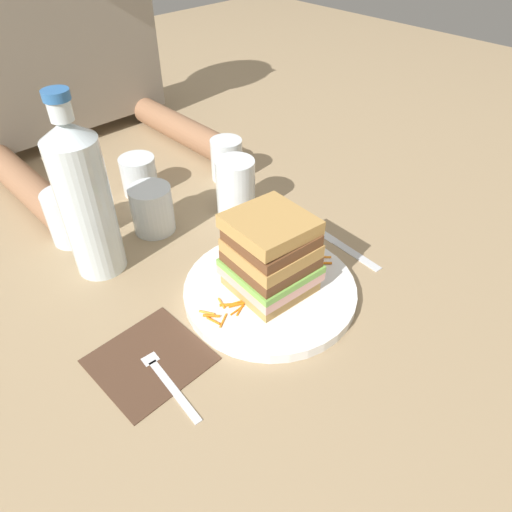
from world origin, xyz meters
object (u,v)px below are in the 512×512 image
object	(u,v)px
fork	(160,371)
water_bottle	(85,199)
empty_tumbler_0	(152,209)
juice_glass	(236,190)
empty_tumbler_1	(227,159)
main_plate	(270,290)
napkin_dark	(152,361)
empty_tumbler_2	(139,175)
knife	(336,241)
sandwich	(271,255)
diner_across	(39,13)
empty_tumbler_3	(68,217)

from	to	relation	value
fork	water_bottle	bearing A→B (deg)	77.26
fork	empty_tumbler_0	size ratio (longest dim) A/B	2.01
juice_glass	empty_tumbler_1	bearing A→B (deg)	56.62
empty_tumbler_0	main_plate	bearing A→B (deg)	-83.41
main_plate	water_bottle	distance (m)	0.30
water_bottle	fork	bearing A→B (deg)	-102.74
empty_tumbler_1	empty_tumbler_0	bearing A→B (deg)	-167.73
water_bottle	empty_tumbler_0	world-z (taller)	water_bottle
napkin_dark	empty_tumbler_0	distance (m)	0.29
juice_glass	empty_tumbler_2	size ratio (longest dim) A/B	1.41
napkin_dark	empty_tumbler_2	distance (m)	0.42
knife	napkin_dark	bearing A→B (deg)	179.17
main_plate	knife	size ratio (longest dim) A/B	1.27
napkin_dark	juice_glass	xyz separation A→B (m)	(0.31, 0.18, 0.04)
knife	water_bottle	xyz separation A→B (m)	(-0.32, 0.22, 0.12)
main_plate	empty_tumbler_2	xyz separation A→B (m)	(0.02, 0.38, 0.03)
water_bottle	napkin_dark	bearing A→B (deg)	-103.52
main_plate	napkin_dark	xyz separation A→B (m)	(-0.20, 0.02, -0.01)
sandwich	napkin_dark	xyz separation A→B (m)	(-0.20, 0.02, -0.07)
napkin_dark	empty_tumbler_2	size ratio (longest dim) A/B	1.83
sandwich	empty_tumbler_0	xyz separation A→B (m)	(-0.03, 0.25, -0.03)
sandwich	main_plate	bearing A→B (deg)	-107.64
empty_tumbler_2	juice_glass	bearing A→B (deg)	-63.28
sandwich	napkin_dark	size ratio (longest dim) A/B	0.91
knife	diner_across	xyz separation A→B (m)	(-0.14, 0.67, 0.27)
diner_across	fork	bearing A→B (deg)	-108.59
water_bottle	empty_tumbler_2	distance (m)	0.24
napkin_dark	empty_tumbler_3	world-z (taller)	empty_tumbler_3
empty_tumbler_3	main_plate	bearing A→B (deg)	-66.08
diner_across	empty_tumbler_1	bearing A→B (deg)	-69.33
water_bottle	diner_across	bearing A→B (deg)	68.51
main_plate	empty_tumbler_3	xyz separation A→B (m)	(-0.15, 0.33, 0.04)
water_bottle	empty_tumbler_2	xyz separation A→B (m)	(0.17, 0.14, -0.09)
empty_tumbler_0	empty_tumbler_2	world-z (taller)	empty_tumbler_0
diner_across	empty_tumbler_2	bearing A→B (deg)	-92.19
napkin_dark	empty_tumbler_0	bearing A→B (deg)	54.74
water_bottle	empty_tumbler_3	xyz separation A→B (m)	(0.00, 0.10, -0.08)
main_plate	sandwich	size ratio (longest dim) A/B	2.08
empty_tumbler_0	diner_across	distance (m)	0.49
fork	diner_across	world-z (taller)	diner_across
fork	empty_tumbler_1	bearing A→B (deg)	38.98
empty_tumbler_2	diner_across	size ratio (longest dim) A/B	0.13
sandwich	empty_tumbler_0	size ratio (longest dim) A/B	1.48
napkin_dark	empty_tumbler_0	world-z (taller)	empty_tumbler_0
main_plate	diner_across	distance (m)	0.73
juice_glass	empty_tumbler_2	world-z (taller)	juice_glass
empty_tumbler_3	empty_tumbler_0	bearing A→B (deg)	-31.95
empty_tumbler_3	napkin_dark	bearing A→B (deg)	-99.60
main_plate	fork	bearing A→B (deg)	-178.60
main_plate	water_bottle	size ratio (longest dim) A/B	0.90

